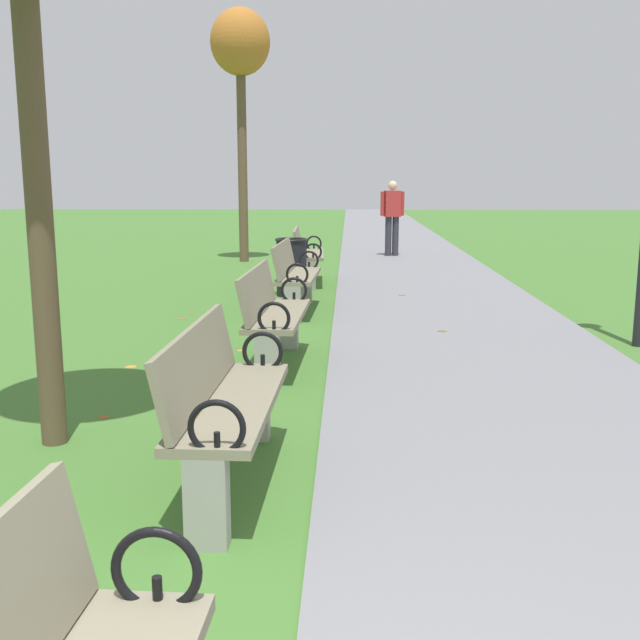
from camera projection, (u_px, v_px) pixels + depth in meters
name	position (u px, v px, depth m)	size (l,w,h in m)	color
paved_walkway	(398.00, 245.00, 19.18)	(2.85, 44.00, 0.02)	slate
park_bench_2	(224.00, 401.00, 4.16)	(0.51, 1.61, 0.90)	gray
park_bench_3	(273.00, 314.00, 6.82)	(0.53, 1.62, 0.90)	gray
park_bench_4	(295.00, 275.00, 9.57)	(0.53, 1.62, 0.90)	gray
park_bench_5	(307.00, 254.00, 12.23)	(0.53, 1.62, 0.90)	gray
tree_3	(240.00, 51.00, 14.78)	(1.18, 1.18, 4.98)	brown
pedestrian_walking	(392.00, 214.00, 16.35)	(0.52, 0.28, 1.62)	#2D2D38
trash_bin	(292.00, 267.00, 10.96)	(0.48, 0.48, 0.84)	black
scattered_leaves	(188.00, 384.00, 6.27)	(3.52, 14.69, 0.02)	brown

